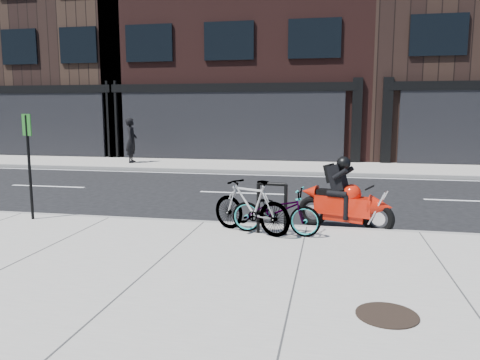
% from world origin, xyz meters
% --- Properties ---
extents(ground, '(120.00, 120.00, 0.00)m').
position_xyz_m(ground, '(0.00, 0.00, 0.00)').
color(ground, black).
rests_on(ground, ground).
extents(sidewalk_near, '(60.00, 6.00, 0.13)m').
position_xyz_m(sidewalk_near, '(0.00, -5.00, 0.07)').
color(sidewalk_near, gray).
rests_on(sidewalk_near, ground).
extents(sidewalk_far, '(60.00, 3.50, 0.13)m').
position_xyz_m(sidewalk_far, '(0.00, 7.75, 0.07)').
color(sidewalk_far, gray).
rests_on(sidewalk_far, ground).
extents(building_midwest, '(10.00, 10.00, 12.00)m').
position_xyz_m(building_midwest, '(-12.00, 14.50, 6.00)').
color(building_midwest, black).
rests_on(building_midwest, ground).
extents(building_center, '(12.00, 10.00, 14.50)m').
position_xyz_m(building_center, '(-2.00, 14.50, 7.25)').
color(building_center, black).
rests_on(building_center, ground).
extents(bike_rack, '(0.55, 0.11, 0.92)m').
position_xyz_m(bike_rack, '(1.41, -2.60, 0.67)').
color(bike_rack, black).
rests_on(bike_rack, sidewalk_near).
extents(bicycle_front, '(1.66, 0.79, 0.84)m').
position_xyz_m(bicycle_front, '(1.48, -2.60, 0.55)').
color(bicycle_front, gray).
rests_on(bicycle_front, sidewalk_near).
extents(bicycle_rear, '(1.65, 1.09, 0.97)m').
position_xyz_m(bicycle_rear, '(1.04, -2.60, 0.61)').
color(bicycle_rear, gray).
rests_on(bicycle_rear, sidewalk_near).
extents(motorcycle, '(1.85, 0.96, 1.43)m').
position_xyz_m(motorcycle, '(2.77, -1.58, 0.58)').
color(motorcycle, black).
rests_on(motorcycle, ground).
extents(pedestrian, '(0.58, 0.75, 1.84)m').
position_xyz_m(pedestrian, '(-5.71, 7.50, 1.05)').
color(pedestrian, black).
rests_on(pedestrian, sidewalk_far).
extents(manhole_cover, '(0.70, 0.70, 0.02)m').
position_xyz_m(manhole_cover, '(3.05, -5.67, 0.14)').
color(manhole_cover, black).
rests_on(manhole_cover, sidewalk_near).
extents(sign_post, '(0.27, 0.13, 2.09)m').
position_xyz_m(sign_post, '(-3.44, -2.40, 1.38)').
color(sign_post, black).
rests_on(sign_post, sidewalk_near).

